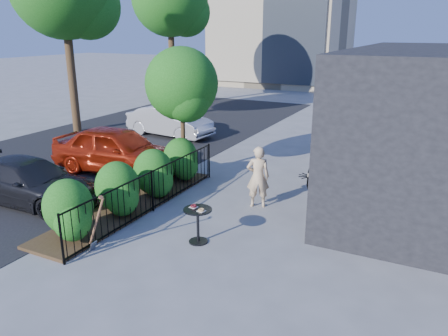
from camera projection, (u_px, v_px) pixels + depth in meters
The scene contains 13 objects.
ground at pixel (204, 222), 10.57m from camera, with size 120.00×120.00×0.00m, color gray.
fence at pixel (152, 191), 11.04m from camera, with size 0.05×6.05×1.10m.
planting_bed at pixel (131, 205), 11.50m from camera, with size 1.30×6.00×0.08m, color #382616.
shrubs at pixel (135, 181), 11.34m from camera, with size 1.10×5.60×1.24m.
patio_tree at pixel (183, 89), 13.03m from camera, with size 2.20×2.20×3.94m.
street at pixel (79, 155), 16.12m from camera, with size 9.00×30.00×0.01m, color black.
street_tree_far at pixel (170, 2), 24.91m from camera, with size 4.40×4.40×8.28m.
cafe_table at pixel (198, 219), 9.41m from camera, with size 0.62×0.62×0.84m.
woman at pixel (258, 177), 11.28m from camera, with size 0.59×0.39×1.63m, color beige.
shovel at pixel (96, 227), 8.96m from camera, with size 0.51×0.17×1.33m.
car_red at pixel (118, 150), 14.04m from camera, with size 1.77×4.41×1.50m, color #A2220D.
car_silver at pixel (170, 121), 18.92m from camera, with size 1.38×3.97×1.31m, color #B6B6BB.
car_darkgrey at pixel (29, 182), 11.60m from camera, with size 1.65×4.06×1.18m, color black.
Camera 1 is at (4.78, -8.42, 4.46)m, focal length 35.00 mm.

